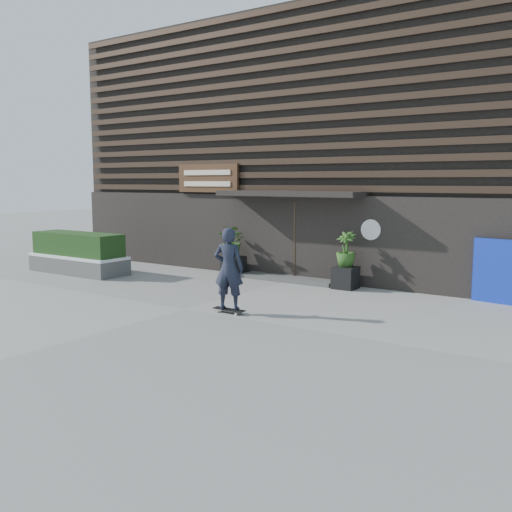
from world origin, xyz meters
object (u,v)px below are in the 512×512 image
Objects in this scene: planter_pot_left at (233,266)px; blue_tarp at (508,272)px; skateboarder at (229,269)px; planter_pot_right at (345,278)px; raised_bed at (79,265)px.

blue_tarp is (7.85, 0.30, 0.47)m from planter_pot_left.
planter_pot_right is at bearing 78.50° from skateboarder.
planter_pot_left is 1.00× the size of planter_pot_right.
planter_pot_right is at bearing 0.00° from planter_pot_left.
blue_tarp is (12.27, 2.64, 0.52)m from raised_bed.
planter_pot_left reaches higher than raised_bed.
skateboarder is at bearing -13.66° from raised_bed.
planter_pot_right is 0.37× the size of blue_tarp.
blue_tarp is (4.05, 0.30, 0.47)m from planter_pot_right.
skateboarder reaches higher than raised_bed.
raised_bed is 2.13× the size of blue_tarp.
planter_pot_left is 0.37× the size of blue_tarp.
blue_tarp reaches higher than planter_pot_left.
blue_tarp is at bearing 42.20° from skateboarder.
blue_tarp is at bearing 4.24° from planter_pot_right.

